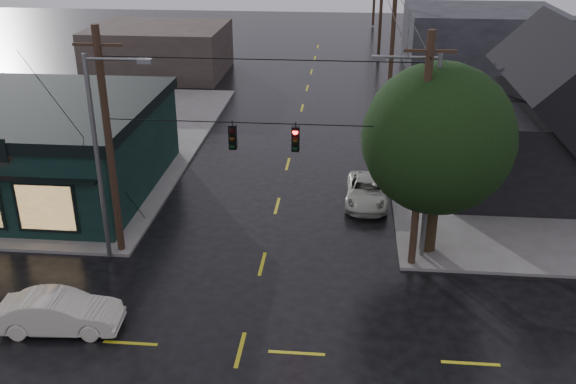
# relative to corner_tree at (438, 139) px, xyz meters

# --- Properties ---
(ground_plane) EXTENTS (160.00, 160.00, 0.00)m
(ground_plane) POSITION_rel_corner_tree_xyz_m (-7.30, -7.78, -5.41)
(ground_plane) COLOR black
(pizza_shop) EXTENTS (16.30, 12.34, 4.90)m
(pizza_shop) POSITION_rel_corner_tree_xyz_m (-22.30, 5.17, -2.86)
(pizza_shop) COLOR black
(pizza_shop) RESTS_ON ground
(ne_building) EXTENTS (12.60, 11.60, 8.75)m
(ne_building) POSITION_rel_corner_tree_xyz_m (7.70, 9.22, -0.94)
(ne_building) COLOR black
(ne_building) RESTS_ON ground
(corner_tree) EXTENTS (6.47, 6.47, 8.52)m
(corner_tree) POSITION_rel_corner_tree_xyz_m (0.00, 0.00, 0.00)
(corner_tree) COLOR black
(corner_tree) RESTS_ON ground
(utility_pole_nw) EXTENTS (2.00, 0.32, 10.15)m
(utility_pole_nw) POSITION_rel_corner_tree_xyz_m (-13.80, -1.28, -5.41)
(utility_pole_nw) COLOR #322516
(utility_pole_nw) RESTS_ON ground
(utility_pole_ne) EXTENTS (2.00, 0.32, 10.15)m
(utility_pole_ne) POSITION_rel_corner_tree_xyz_m (-0.80, -1.28, -5.41)
(utility_pole_ne) COLOR #322516
(utility_pole_ne) RESTS_ON ground
(utility_pole_far_a) EXTENTS (2.00, 0.32, 9.65)m
(utility_pole_far_a) POSITION_rel_corner_tree_xyz_m (-0.80, 20.22, -5.41)
(utility_pole_far_a) COLOR #322516
(utility_pole_far_a) RESTS_ON ground
(utility_pole_far_b) EXTENTS (2.00, 0.32, 9.15)m
(utility_pole_far_b) POSITION_rel_corner_tree_xyz_m (-0.80, 40.22, -5.41)
(utility_pole_far_b) COLOR #322516
(utility_pole_far_b) RESTS_ON ground
(utility_pole_far_c) EXTENTS (2.00, 0.32, 9.15)m
(utility_pole_far_c) POSITION_rel_corner_tree_xyz_m (-0.80, 60.22, -5.41)
(utility_pole_far_c) COLOR #322516
(utility_pole_far_c) RESTS_ON ground
(span_signal_assembly) EXTENTS (13.00, 0.48, 1.23)m
(span_signal_assembly) POSITION_rel_corner_tree_xyz_m (-7.21, -1.28, 0.28)
(span_signal_assembly) COLOR black
(span_signal_assembly) RESTS_ON ground
(streetlight_nw) EXTENTS (5.40, 0.30, 9.15)m
(streetlight_nw) POSITION_rel_corner_tree_xyz_m (-14.10, -1.98, -5.41)
(streetlight_nw) COLOR slate
(streetlight_nw) RESTS_ON ground
(streetlight_ne) EXTENTS (5.40, 0.30, 9.15)m
(streetlight_ne) POSITION_rel_corner_tree_xyz_m (-0.30, -0.58, -5.41)
(streetlight_ne) COLOR slate
(streetlight_ne) RESTS_ON ground
(bg_building_west) EXTENTS (12.00, 10.00, 4.40)m
(bg_building_west) POSITION_rel_corner_tree_xyz_m (-21.30, 32.22, -3.21)
(bg_building_west) COLOR #3B2F2B
(bg_building_west) RESTS_ON ground
(bg_building_east) EXTENTS (14.00, 12.00, 5.60)m
(bg_building_east) POSITION_rel_corner_tree_xyz_m (8.70, 37.22, -2.61)
(bg_building_east) COLOR #25252A
(bg_building_east) RESTS_ON ground
(sedan_cream) EXTENTS (4.58, 1.89, 1.48)m
(sedan_cream) POSITION_rel_corner_tree_xyz_m (-14.07, -7.20, -4.68)
(sedan_cream) COLOR silver
(sedan_cream) RESTS_ON ground
(suv_silver) EXTENTS (2.34, 4.78, 1.31)m
(suv_silver) POSITION_rel_corner_tree_xyz_m (-2.63, 5.07, -4.76)
(suv_silver) COLOR #B8B8AA
(suv_silver) RESTS_ON ground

